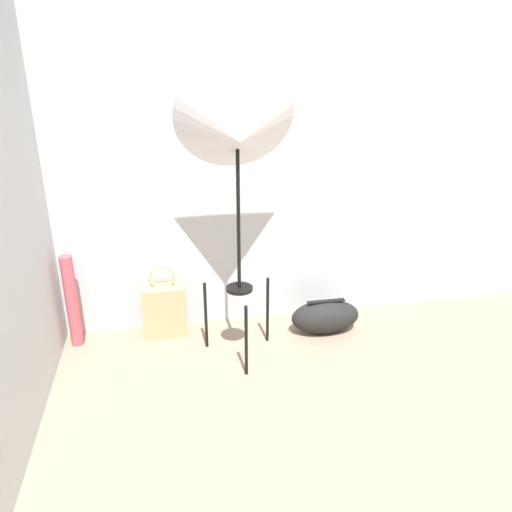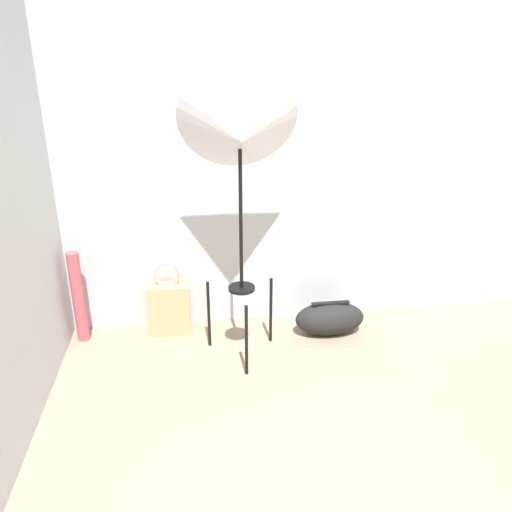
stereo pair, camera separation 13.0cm
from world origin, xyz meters
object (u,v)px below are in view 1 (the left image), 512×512
Objects in this scene: tote_bag at (165,310)px; duffel_bag at (325,317)px; photo_umbrella at (237,131)px; paper_roll at (72,302)px.

duffel_bag is at bearing -9.19° from tote_bag.
duffel_bag is at bearing 14.28° from photo_umbrella.
paper_roll is at bearing -177.93° from tote_bag.
photo_umbrella is 1.44m from duffel_bag.
duffel_bag is (0.62, 0.16, -1.29)m from photo_umbrella.
paper_roll reaches higher than tote_bag.
photo_umbrella reaches higher than paper_roll.
duffel_bag is (1.08, -0.18, -0.07)m from tote_bag.
paper_roll reaches higher than duffel_bag.
photo_umbrella is at bearing -35.65° from tote_bag.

